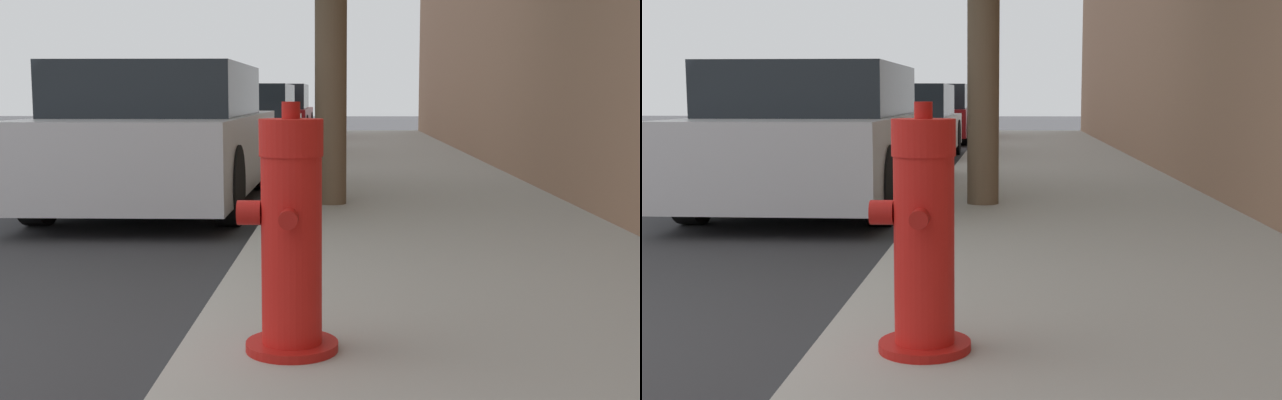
% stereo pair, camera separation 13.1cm
% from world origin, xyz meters
% --- Properties ---
extents(sidewalk_slab, '(2.77, 40.00, 0.13)m').
position_xyz_m(sidewalk_slab, '(3.30, 0.00, 0.07)').
color(sidewalk_slab, '#99968E').
rests_on(sidewalk_slab, ground_plane).
extents(fire_hydrant, '(0.39, 0.39, 0.98)m').
position_xyz_m(fire_hydrant, '(2.37, 0.21, 0.58)').
color(fire_hydrant, '#A91511').
rests_on(fire_hydrant, sidewalk_slab).
extents(parked_car_near, '(1.88, 4.50, 1.44)m').
position_xyz_m(parked_car_near, '(0.75, 5.37, 0.71)').
color(parked_car_near, '#B7B7BC').
rests_on(parked_car_near, ground_plane).
extents(parked_car_mid, '(1.71, 4.34, 1.31)m').
position_xyz_m(parked_car_mid, '(0.89, 11.05, 0.64)').
color(parked_car_mid, silver).
rests_on(parked_car_mid, ground_plane).
extents(parked_car_far, '(1.78, 4.32, 1.38)m').
position_xyz_m(parked_car_far, '(0.88, 16.58, 0.67)').
color(parked_car_far, maroon).
rests_on(parked_car_far, ground_plane).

